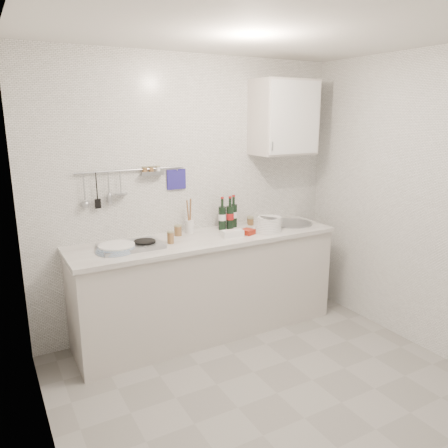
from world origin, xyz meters
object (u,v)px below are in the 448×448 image
(plate_stack_sink, at_px, (268,224))
(wall_cabinet, at_px, (284,118))
(wine_bottles, at_px, (229,212))
(utensil_crock, at_px, (190,225))
(plate_stack_hob, at_px, (116,248))

(plate_stack_sink, bearing_deg, wall_cabinet, 34.68)
(wall_cabinet, height_order, wine_bottles, wall_cabinet)
(wall_cabinet, relative_size, wine_bottles, 2.26)
(plate_stack_sink, distance_m, utensil_crock, 0.74)
(plate_stack_hob, distance_m, plate_stack_sink, 1.43)
(wall_cabinet, relative_size, utensil_crock, 2.16)
(utensil_crock, bearing_deg, wall_cabinet, -4.27)
(wall_cabinet, height_order, plate_stack_hob, wall_cabinet)
(plate_stack_sink, relative_size, wine_bottles, 0.96)
(wall_cabinet, distance_m, utensil_crock, 1.37)
(plate_stack_sink, bearing_deg, utensil_crock, 157.59)
(wall_cabinet, bearing_deg, plate_stack_hob, -175.09)
(wall_cabinet, bearing_deg, wine_bottles, 176.04)
(plate_stack_hob, height_order, plate_stack_sink, plate_stack_sink)
(wine_bottles, relative_size, utensil_crock, 0.96)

